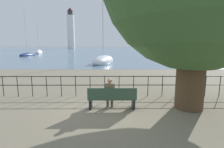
% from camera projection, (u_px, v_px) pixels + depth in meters
% --- Properties ---
extents(ground_plane, '(1000.00, 1000.00, 0.00)m').
position_uv_depth(ground_plane, '(112.00, 108.00, 7.16)').
color(ground_plane, '#7A705B').
extents(harbor_water, '(600.00, 300.00, 0.01)m').
position_uv_depth(harbor_water, '(111.00, 48.00, 166.40)').
color(harbor_water, slate).
rests_on(harbor_water, ground_plane).
extents(park_bench, '(1.95, 0.45, 0.90)m').
position_uv_depth(park_bench, '(112.00, 98.00, 7.02)').
color(park_bench, '#334C38').
rests_on(park_bench, ground_plane).
extents(seated_person_left, '(0.39, 0.35, 1.26)m').
position_uv_depth(seated_person_left, '(110.00, 92.00, 7.06)').
color(seated_person_left, brown).
rests_on(seated_person_left, ground_plane).
extents(promenade_railing, '(13.84, 0.04, 1.05)m').
position_uv_depth(promenade_railing, '(112.00, 83.00, 8.73)').
color(promenade_railing, black).
rests_on(promenade_railing, ground_plane).
extents(sailboat_0, '(2.99, 5.73, 9.36)m').
position_uv_depth(sailboat_0, '(39.00, 52.00, 52.01)').
color(sailboat_0, white).
rests_on(sailboat_0, ground_plane).
extents(sailboat_1, '(2.55, 5.66, 10.99)m').
position_uv_depth(sailboat_1, '(28.00, 55.00, 41.11)').
color(sailboat_1, navy).
rests_on(sailboat_1, ground_plane).
extents(sailboat_2, '(3.89, 6.68, 12.16)m').
position_uv_depth(sailboat_2, '(103.00, 61.00, 24.46)').
color(sailboat_2, silver).
rests_on(sailboat_2, ground_plane).
extents(harbor_lighthouse, '(4.66, 4.66, 26.04)m').
position_uv_depth(harbor_lighthouse, '(71.00, 30.00, 113.02)').
color(harbor_lighthouse, white).
rests_on(harbor_lighthouse, ground_plane).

